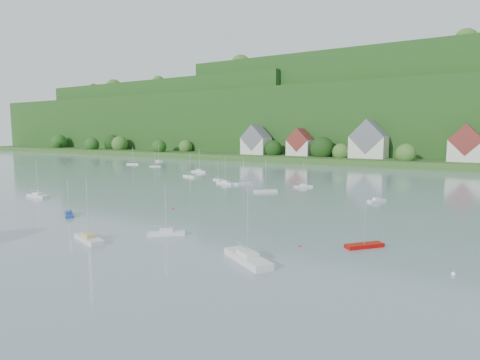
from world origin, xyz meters
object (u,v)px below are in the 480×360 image
object	(u,v)px
near_sailboat_6	(38,195)
near_sailboat_7	(364,245)
near_sailboat_3	(166,233)
near_sailboat_4	(248,258)
near_sailboat_1	(69,214)
near_sailboat_2	(89,238)

from	to	relation	value
near_sailboat_6	near_sailboat_7	world-z (taller)	near_sailboat_6
near_sailboat_6	near_sailboat_3	bearing A→B (deg)	-11.53
near_sailboat_3	near_sailboat_7	bearing A→B (deg)	-23.02
near_sailboat_3	near_sailboat_4	size ratio (longest dim) A/B	0.66
near_sailboat_3	near_sailboat_1	bearing A→B (deg)	135.13
near_sailboat_1	near_sailboat_6	size ratio (longest dim) A/B	0.77
near_sailboat_7	near_sailboat_4	bearing A→B (deg)	-176.86
near_sailboat_7	near_sailboat_1	bearing A→B (deg)	138.74
near_sailboat_2	near_sailboat_4	distance (m)	23.93
near_sailboat_1	near_sailboat_4	size ratio (longest dim) A/B	0.60
near_sailboat_3	near_sailboat_6	world-z (taller)	near_sailboat_6
near_sailboat_2	near_sailboat_4	xyz separation A→B (m)	(23.58, 4.11, 0.07)
near_sailboat_6	near_sailboat_2	bearing A→B (deg)	-23.34
near_sailboat_2	near_sailboat_7	bearing A→B (deg)	44.76
near_sailboat_2	near_sailboat_1	bearing A→B (deg)	169.24
near_sailboat_1	near_sailboat_6	distance (m)	26.53
near_sailboat_2	near_sailboat_7	size ratio (longest dim) A/B	1.24
near_sailboat_2	near_sailboat_6	xyz separation A→B (m)	(-42.66, 18.71, -0.01)
near_sailboat_2	near_sailboat_4	bearing A→B (deg)	26.98
near_sailboat_1	near_sailboat_2	xyz separation A→B (m)	(17.81, -9.41, 0.06)
near_sailboat_1	near_sailboat_4	world-z (taller)	near_sailboat_4
near_sailboat_3	near_sailboat_7	world-z (taller)	near_sailboat_3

